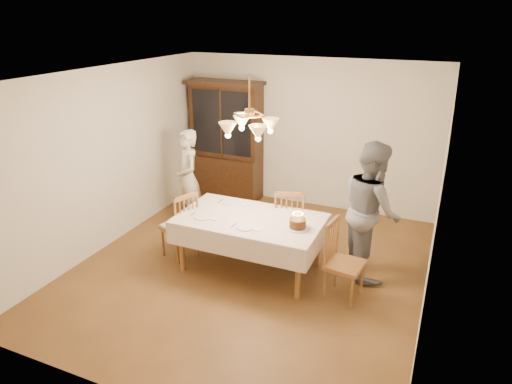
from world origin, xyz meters
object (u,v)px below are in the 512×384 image
at_px(birthday_cake, 298,224).
at_px(elderly_woman, 188,178).
at_px(china_hutch, 226,143).
at_px(dining_table, 250,223).
at_px(chair_far_side, 289,223).

bearing_deg(birthday_cake, elderly_woman, 155.95).
bearing_deg(china_hutch, birthday_cake, -46.97).
bearing_deg(birthday_cake, dining_table, 175.46).
bearing_deg(dining_table, birthday_cake, -4.54).
distance_m(dining_table, elderly_woman, 1.76).
bearing_deg(china_hutch, dining_table, -56.72).
distance_m(dining_table, china_hutch, 2.72).
relative_size(dining_table, birthday_cake, 6.33).
height_order(dining_table, elderly_woman, elderly_woman).
distance_m(dining_table, chair_far_side, 0.77).
height_order(chair_far_side, birthday_cake, chair_far_side).
xyz_separation_m(elderly_woman, birthday_cake, (2.17, -0.97, 0.02)).
bearing_deg(elderly_woman, birthday_cake, 19.46).
bearing_deg(chair_far_side, dining_table, -115.58).
distance_m(china_hutch, elderly_woman, 1.36).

